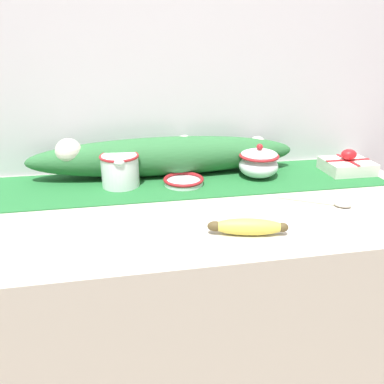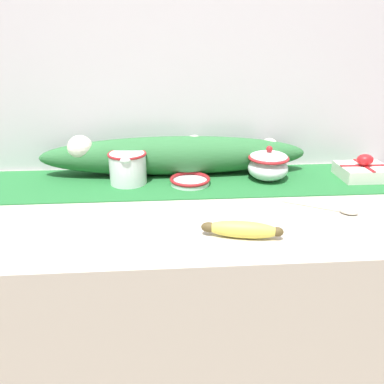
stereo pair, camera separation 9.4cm
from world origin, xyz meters
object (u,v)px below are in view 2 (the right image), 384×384
object	(u,v)px
sugar_bowl	(268,165)
cream_pitcher	(128,167)
gift_box	(363,171)
small_dish	(190,181)
spoon	(344,211)
banana	(242,229)

from	to	relation	value
sugar_bowl	cream_pitcher	bearing A→B (deg)	179.88
cream_pitcher	gift_box	distance (m)	0.73
sugar_bowl	gift_box	size ratio (longest dim) A/B	0.83
small_dish	spoon	bearing A→B (deg)	-31.06
small_dish	gift_box	distance (m)	0.54
cream_pitcher	spoon	xyz separation A→B (m)	(0.56, -0.25, -0.05)
cream_pitcher	gift_box	xyz separation A→B (m)	(0.73, -0.01, -0.03)
cream_pitcher	sugar_bowl	bearing A→B (deg)	-0.12
small_dish	cream_pitcher	bearing A→B (deg)	172.85
spoon	small_dish	bearing A→B (deg)	179.22
spoon	gift_box	bearing A→B (deg)	85.13
banana	spoon	xyz separation A→B (m)	(0.28, 0.10, -0.01)
small_dish	spoon	size ratio (longest dim) A/B	0.71
cream_pitcher	spoon	distance (m)	0.61
banana	cream_pitcher	bearing A→B (deg)	128.03
cream_pitcher	small_dish	world-z (taller)	cream_pitcher
cream_pitcher	gift_box	size ratio (longest dim) A/B	0.89
sugar_bowl	small_dish	world-z (taller)	sugar_bowl
sugar_bowl	spoon	distance (m)	0.28
cream_pitcher	gift_box	world-z (taller)	cream_pitcher
sugar_bowl	small_dish	xyz separation A→B (m)	(-0.24, -0.02, -0.04)
cream_pitcher	banana	distance (m)	0.45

